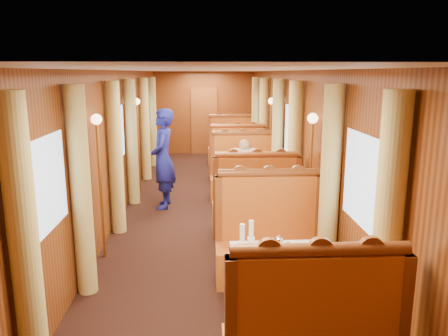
{
  "coord_description": "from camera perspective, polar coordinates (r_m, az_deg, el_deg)",
  "views": [
    {
      "loc": [
        -0.04,
        -7.4,
        2.47
      ],
      "look_at": [
        0.27,
        -0.95,
        1.05
      ],
      "focal_mm": 35.0,
      "sensor_mm": 36.0,
      "label": 1
    }
  ],
  "objects": [
    {
      "name": "floor",
      "position": [
        7.8,
        -2.36,
        -6.06
      ],
      "size": [
        3.0,
        12.0,
        0.01
      ],
      "primitive_type": null,
      "color": "black",
      "rests_on": "ground"
    },
    {
      "name": "ceiling",
      "position": [
        7.4,
        -2.54,
        12.62
      ],
      "size": [
        3.0,
        12.0,
        0.01
      ],
      "primitive_type": null,
      "rotation": [
        3.14,
        0.0,
        0.0
      ],
      "color": "silver",
      "rests_on": "wall_left"
    },
    {
      "name": "wall_far",
      "position": [
        13.46,
        -2.62,
        7.18
      ],
      "size": [
        3.0,
        0.01,
        2.5
      ],
      "primitive_type": null,
      "rotation": [
        1.57,
        0.0,
        0.0
      ],
      "color": "brown",
      "rests_on": "floor"
    },
    {
      "name": "wall_left",
      "position": [
        7.64,
        -13.78,
        2.86
      ],
      "size": [
        0.01,
        12.0,
        2.5
      ],
      "primitive_type": null,
      "rotation": [
        1.57,
        0.0,
        1.57
      ],
      "color": "brown",
      "rests_on": "floor"
    },
    {
      "name": "wall_right",
      "position": [
        7.66,
        8.87,
        3.09
      ],
      "size": [
        0.01,
        12.0,
        2.5
      ],
      "primitive_type": null,
      "rotation": [
        1.57,
        0.0,
        -1.57
      ],
      "color": "brown",
      "rests_on": "floor"
    },
    {
      "name": "doorway_far",
      "position": [
        13.45,
        -2.6,
        6.11
      ],
      "size": [
        0.8,
        0.04,
        2.0
      ],
      "primitive_type": "cube",
      "color": "brown",
      "rests_on": "floor"
    },
    {
      "name": "table_near",
      "position": [
        4.5,
        7.93,
        -15.47
      ],
      "size": [
        1.05,
        0.72,
        0.75
      ],
      "primitive_type": "cube",
      "color": "white",
      "rests_on": "floor"
    },
    {
      "name": "banquette_near_aft",
      "position": [
        5.38,
        5.95,
        -10.0
      ],
      "size": [
        1.3,
        0.55,
        1.34
      ],
      "color": "#A93712",
      "rests_on": "floor"
    },
    {
      "name": "table_mid",
      "position": [
        7.73,
        3.19,
        -3.34
      ],
      "size": [
        1.05,
        0.72,
        0.75
      ],
      "primitive_type": "cube",
      "color": "white",
      "rests_on": "floor"
    },
    {
      "name": "banquette_mid_fwd",
      "position": [
        6.75,
        4.08,
        -5.27
      ],
      "size": [
        1.3,
        0.55,
        1.34
      ],
      "color": "#A93712",
      "rests_on": "floor"
    },
    {
      "name": "banquette_mid_aft",
      "position": [
        8.7,
        2.51,
        -1.22
      ],
      "size": [
        1.3,
        0.55,
        1.34
      ],
      "color": "#A93712",
      "rests_on": "floor"
    },
    {
      "name": "table_far",
      "position": [
        11.13,
        1.34,
        1.54
      ],
      "size": [
        1.05,
        0.72,
        0.75
      ],
      "primitive_type": "cube",
      "color": "white",
      "rests_on": "floor"
    },
    {
      "name": "banquette_far_fwd",
      "position": [
        10.13,
        1.75,
        0.74
      ],
      "size": [
        1.3,
        0.55,
        1.34
      ],
      "color": "#A93712",
      "rests_on": "floor"
    },
    {
      "name": "banquette_far_aft",
      "position": [
        12.12,
        1.0,
        2.67
      ],
      "size": [
        1.3,
        0.55,
        1.34
      ],
      "color": "#A93712",
      "rests_on": "floor"
    },
    {
      "name": "tea_tray",
      "position": [
        4.27,
        6.5,
        -11.32
      ],
      "size": [
        0.38,
        0.32,
        0.01
      ],
      "primitive_type": "cube",
      "rotation": [
        0.0,
        0.0,
        0.2
      ],
      "color": "silver",
      "rests_on": "table_near"
    },
    {
      "name": "teapot_left",
      "position": [
        4.21,
        6.07,
        -10.84
      ],
      "size": [
        0.18,
        0.16,
        0.12
      ],
      "primitive_type": null,
      "rotation": [
        0.0,
        0.0,
        -0.38
      ],
      "color": "silver",
      "rests_on": "tea_tray"
    },
    {
      "name": "teapot_right",
      "position": [
        4.23,
        8.23,
        -10.79
      ],
      "size": [
        0.17,
        0.14,
        0.12
      ],
      "primitive_type": null,
      "rotation": [
        0.0,
        0.0,
        -0.23
      ],
      "color": "silver",
      "rests_on": "tea_tray"
    },
    {
      "name": "teapot_back",
      "position": [
        4.34,
        7.16,
        -10.12
      ],
      "size": [
        0.18,
        0.15,
        0.12
      ],
      "primitive_type": null,
      "rotation": [
        0.0,
        0.0,
        0.24
      ],
      "color": "silver",
      "rests_on": "tea_tray"
    },
    {
      "name": "fruit_plate",
      "position": [
        4.32,
        12.21,
        -11.08
      ],
      "size": [
        0.23,
        0.23,
        0.05
      ],
      "rotation": [
        0.0,
        0.0,
        0.09
      ],
      "color": "white",
      "rests_on": "table_near"
    },
    {
      "name": "cup_inboard",
      "position": [
        4.36,
        2.39,
        -9.31
      ],
      "size": [
        0.08,
        0.08,
        0.26
      ],
      "rotation": [
        0.0,
        0.0,
        0.11
      ],
      "color": "white",
      "rests_on": "table_near"
    },
    {
      "name": "cup_outboard",
      "position": [
        4.47,
        3.56,
        -8.79
      ],
      "size": [
        0.08,
        0.08,
        0.26
      ],
      "rotation": [
        0.0,
        0.0,
        -0.26
      ],
      "color": "white",
      "rests_on": "table_near"
    },
    {
      "name": "rose_vase_mid",
      "position": [
        7.58,
        3.35,
        0.64
      ],
      "size": [
        0.06,
        0.06,
        0.36
      ],
      "rotation": [
        0.0,
        0.0,
        -0.04
      ],
      "color": "silver",
      "rests_on": "table_mid"
    },
    {
      "name": "rose_vase_far",
      "position": [
        11.03,
        1.55,
        4.36
      ],
      "size": [
        0.06,
        0.06,
        0.36
      ],
      "rotation": [
        0.0,
        0.0,
        -0.37
      ],
      "color": "silver",
      "rests_on": "table_far"
    },
    {
      "name": "window_left_near",
      "position": [
        4.28,
        -22.44,
        -2.31
      ],
      "size": [
        0.01,
        1.2,
        0.9
      ],
      "primitive_type": null,
      "rotation": [
        1.57,
        0.0,
        1.57
      ],
      "color": "#98ADCC",
      "rests_on": "wall_left"
    },
    {
      "name": "curtain_left_near_a",
      "position": [
        3.64,
        -24.59,
        -9.62
      ],
      "size": [
        0.22,
        0.22,
        2.35
      ],
      "primitive_type": "cylinder",
      "color": "tan",
      "rests_on": "floor"
    },
    {
      "name": "curtain_left_near_b",
      "position": [
        5.04,
        -18.15,
        -3.11
      ],
      "size": [
        0.22,
        0.22,
        2.35
      ],
      "primitive_type": "cylinder",
      "color": "tan",
      "rests_on": "floor"
    },
    {
      "name": "window_right_near",
      "position": [
        4.31,
        18.01,
        -1.89
      ],
      "size": [
        0.01,
        1.2,
        0.9
      ],
      "primitive_type": null,
      "rotation": [
        1.57,
        0.0,
        -1.57
      ],
      "color": "#98ADCC",
      "rests_on": "wall_right"
    },
    {
      "name": "curtain_right_near_a",
      "position": [
        3.66,
        20.46,
        -9.09
      ],
      "size": [
        0.22,
        0.22,
        2.35
      ],
      "primitive_type": "cylinder",
      "color": "tan",
      "rests_on": "floor"
    },
    {
      "name": "curtain_right_near_b",
      "position": [
        5.06,
        13.62,
        -2.77
      ],
      "size": [
        0.22,
        0.22,
        2.35
      ],
      "primitive_type": "cylinder",
      "color": "tan",
      "rests_on": "floor"
    },
    {
      "name": "window_left_mid",
      "position": [
        7.61,
        -13.75,
        4.35
      ],
      "size": [
        0.01,
        1.2,
        0.9
      ],
      "primitive_type": null,
      "rotation": [
        1.57,
        0.0,
        1.57
      ],
      "color": "#98ADCC",
      "rests_on": "wall_left"
    },
    {
      "name": "curtain_left_mid_a",
      "position": [
        6.88,
        -13.97,
        1.19
      ],
      "size": [
        0.22,
        0.22,
        2.35
      ],
      "primitive_type": "cylinder",
      "color": "tan",
      "rests_on": "floor"
    },
    {
      "name": "curtain_left_mid_b",
      "position": [
        8.39,
        -11.96,
        3.26
      ],
      "size": [
        0.22,
        0.22,
        2.35
      ],
      "primitive_type": "cylinder",
      "color": "tan",
      "rests_on": "floor"
    },
    {
      "name": "window_right_mid",
      "position": [
        7.62,
        8.8,
        4.57
      ],
      "size": [
        0.01,
        1.2,
        0.9
      ],
      "primitive_type": null,
      "rotation": [
        1.57,
        0.0,
        -1.57
      ],
      "color": "#98ADCC",
      "rests_on": "wall_right"
    },
    {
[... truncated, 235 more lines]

